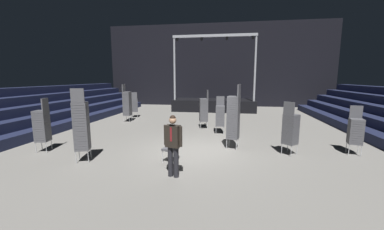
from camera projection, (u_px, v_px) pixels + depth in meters
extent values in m
cube|color=slate|center=(195.00, 151.00, 9.23)|extent=(22.00, 30.00, 0.10)
cube|color=black|center=(217.00, 65.00, 23.21)|extent=(22.00, 0.30, 8.00)
cube|color=#191E38|center=(42.00, 132.00, 11.35)|extent=(0.75, 24.00, 0.45)
cube|color=#191E38|center=(27.00, 122.00, 11.40)|extent=(0.75, 24.00, 0.45)
cube|color=#191E38|center=(12.00, 113.00, 11.45)|extent=(0.75, 24.00, 0.45)
cube|color=black|center=(214.00, 105.00, 20.13)|extent=(6.88, 2.63, 0.96)
cylinder|color=#9EA0A8|center=(174.00, 69.00, 19.12)|extent=(0.16, 0.16, 5.05)
cylinder|color=#9EA0A8|center=(255.00, 69.00, 18.12)|extent=(0.16, 0.16, 5.05)
cube|color=#9EA0A8|center=(214.00, 36.00, 18.22)|extent=(6.58, 0.20, 0.20)
cylinder|color=black|center=(177.00, 40.00, 18.71)|extent=(0.18, 0.18, 0.22)
cylinder|color=black|center=(202.00, 39.00, 18.41)|extent=(0.18, 0.18, 0.22)
cylinder|color=black|center=(227.00, 38.00, 18.10)|extent=(0.18, 0.18, 0.22)
cylinder|color=black|center=(253.00, 38.00, 17.79)|extent=(0.18, 0.18, 0.22)
cylinder|color=black|center=(176.00, 162.00, 6.67)|extent=(0.15, 0.15, 0.88)
cylinder|color=black|center=(171.00, 161.00, 6.74)|extent=(0.15, 0.15, 0.88)
cube|color=silver|center=(172.00, 137.00, 6.53)|extent=(0.20, 0.14, 0.62)
cube|color=black|center=(173.00, 136.00, 6.58)|extent=(0.44, 0.32, 0.62)
cube|color=maroon|center=(171.00, 134.00, 6.47)|extent=(0.06, 0.03, 0.40)
cylinder|color=black|center=(180.00, 137.00, 6.49)|extent=(0.12, 0.12, 0.57)
cylinder|color=black|center=(166.00, 135.00, 6.67)|extent=(0.12, 0.12, 0.57)
sphere|color=tan|center=(173.00, 120.00, 6.51)|extent=(0.21, 0.21, 0.21)
sphere|color=black|center=(173.00, 118.00, 6.50)|extent=(0.17, 0.17, 0.17)
cylinder|color=#B2B5BA|center=(132.00, 114.00, 16.97)|extent=(0.02, 0.02, 0.40)
cylinder|color=#B2B5BA|center=(138.00, 114.00, 17.05)|extent=(0.02, 0.02, 0.40)
cylinder|color=#B2B5BA|center=(132.00, 115.00, 16.61)|extent=(0.02, 0.02, 0.40)
cylinder|color=#B2B5BA|center=(138.00, 115.00, 16.69)|extent=(0.02, 0.02, 0.40)
cube|color=#4C4C51|center=(135.00, 111.00, 16.79)|extent=(0.57, 0.57, 0.08)
cube|color=#4C4C51|center=(135.00, 110.00, 16.78)|extent=(0.57, 0.57, 0.08)
cube|color=#4C4C51|center=(135.00, 109.00, 16.77)|extent=(0.57, 0.57, 0.08)
cube|color=#4C4C51|center=(135.00, 108.00, 16.75)|extent=(0.57, 0.57, 0.08)
cube|color=#4C4C51|center=(135.00, 106.00, 16.74)|extent=(0.57, 0.57, 0.08)
cube|color=#4C4C51|center=(135.00, 105.00, 16.73)|extent=(0.57, 0.57, 0.08)
cube|color=#4C4C51|center=(134.00, 104.00, 16.71)|extent=(0.57, 0.57, 0.08)
cube|color=#4C4C51|center=(134.00, 103.00, 16.70)|extent=(0.57, 0.57, 0.08)
cube|color=#4C4C51|center=(134.00, 102.00, 16.69)|extent=(0.57, 0.57, 0.08)
cube|color=#4C4C51|center=(134.00, 100.00, 16.67)|extent=(0.57, 0.57, 0.08)
cube|color=#4C4C51|center=(134.00, 99.00, 16.66)|extent=(0.57, 0.57, 0.08)
cube|color=#4C4C51|center=(134.00, 96.00, 16.43)|extent=(0.39, 0.19, 0.46)
cylinder|color=#B2B5BA|center=(201.00, 125.00, 12.95)|extent=(0.02, 0.02, 0.40)
cylinder|color=#B2B5BA|center=(200.00, 124.00, 13.33)|extent=(0.02, 0.02, 0.40)
cylinder|color=#B2B5BA|center=(207.00, 125.00, 12.99)|extent=(0.02, 0.02, 0.40)
cylinder|color=#B2B5BA|center=(206.00, 124.00, 13.36)|extent=(0.02, 0.02, 0.40)
cube|color=#4C4C51|center=(204.00, 120.00, 13.12)|extent=(0.54, 0.54, 0.08)
cube|color=#4C4C51|center=(204.00, 119.00, 13.11)|extent=(0.54, 0.54, 0.08)
cube|color=#4C4C51|center=(204.00, 117.00, 13.09)|extent=(0.54, 0.54, 0.08)
cube|color=#4C4C51|center=(204.00, 116.00, 13.08)|extent=(0.54, 0.54, 0.08)
cube|color=#4C4C51|center=(204.00, 114.00, 13.07)|extent=(0.54, 0.54, 0.08)
cube|color=#4C4C51|center=(204.00, 113.00, 13.05)|extent=(0.54, 0.54, 0.08)
cube|color=#4C4C51|center=(204.00, 111.00, 13.04)|extent=(0.54, 0.54, 0.08)
cube|color=#4C4C51|center=(204.00, 110.00, 13.02)|extent=(0.54, 0.54, 0.08)
cube|color=#4C4C51|center=(204.00, 108.00, 13.01)|extent=(0.54, 0.54, 0.08)
cube|color=#4C4C51|center=(204.00, 107.00, 13.00)|extent=(0.54, 0.54, 0.08)
cube|color=#4C4C51|center=(204.00, 105.00, 12.98)|extent=(0.54, 0.54, 0.08)
cube|color=#4C4C51|center=(204.00, 104.00, 12.97)|extent=(0.54, 0.54, 0.08)
cube|color=#4C4C51|center=(204.00, 102.00, 12.96)|extent=(0.54, 0.54, 0.08)
cube|color=#4C4C51|center=(204.00, 101.00, 12.94)|extent=(0.54, 0.54, 0.08)
cube|color=#4C4C51|center=(204.00, 99.00, 12.93)|extent=(0.54, 0.54, 0.08)
cube|color=#4C4C51|center=(207.00, 94.00, 12.91)|extent=(0.15, 0.40, 0.46)
cylinder|color=#B2B5BA|center=(79.00, 154.00, 8.13)|extent=(0.02, 0.02, 0.40)
cylinder|color=#B2B5BA|center=(91.00, 153.00, 8.20)|extent=(0.02, 0.02, 0.40)
cylinder|color=#B2B5BA|center=(76.00, 158.00, 7.76)|extent=(0.02, 0.02, 0.40)
cylinder|color=#B2B5BA|center=(88.00, 157.00, 7.83)|extent=(0.02, 0.02, 0.40)
cube|color=#4C4C51|center=(83.00, 148.00, 7.94)|extent=(0.56, 0.56, 0.08)
cube|color=#4C4C51|center=(83.00, 146.00, 7.93)|extent=(0.56, 0.56, 0.08)
cube|color=#4C4C51|center=(83.00, 144.00, 7.92)|extent=(0.56, 0.56, 0.08)
cube|color=#4C4C51|center=(83.00, 141.00, 7.90)|extent=(0.56, 0.56, 0.08)
cube|color=#4C4C51|center=(82.00, 139.00, 7.89)|extent=(0.56, 0.56, 0.08)
cube|color=#4C4C51|center=(82.00, 136.00, 7.88)|extent=(0.56, 0.56, 0.08)
cube|color=#4C4C51|center=(82.00, 134.00, 7.86)|extent=(0.56, 0.56, 0.08)
cube|color=#4C4C51|center=(82.00, 131.00, 7.85)|extent=(0.56, 0.56, 0.08)
cube|color=#4C4C51|center=(82.00, 129.00, 7.84)|extent=(0.56, 0.56, 0.08)
cube|color=#4C4C51|center=(81.00, 126.00, 7.82)|extent=(0.56, 0.56, 0.08)
cube|color=#4C4C51|center=(81.00, 124.00, 7.81)|extent=(0.56, 0.56, 0.08)
cube|color=#4C4C51|center=(81.00, 121.00, 7.80)|extent=(0.56, 0.56, 0.08)
cube|color=#4C4C51|center=(81.00, 119.00, 7.78)|extent=(0.56, 0.56, 0.08)
cube|color=#4C4C51|center=(81.00, 116.00, 7.77)|extent=(0.56, 0.56, 0.08)
cube|color=#4C4C51|center=(80.00, 114.00, 7.76)|extent=(0.56, 0.56, 0.08)
cube|color=#4C4C51|center=(80.00, 111.00, 7.74)|extent=(0.56, 0.56, 0.08)
cube|color=#4C4C51|center=(80.00, 109.00, 7.73)|extent=(0.56, 0.56, 0.08)
cube|color=#4C4C51|center=(80.00, 106.00, 7.72)|extent=(0.56, 0.56, 0.08)
cube|color=#4C4C51|center=(80.00, 103.00, 7.70)|extent=(0.56, 0.56, 0.08)
cube|color=#4C4C51|center=(77.00, 96.00, 7.47)|extent=(0.40, 0.18, 0.46)
cylinder|color=#B2B5BA|center=(132.00, 118.00, 15.33)|extent=(0.02, 0.02, 0.40)
cylinder|color=#B2B5BA|center=(129.00, 119.00, 14.96)|extent=(0.02, 0.02, 0.40)
cylinder|color=#B2B5BA|center=(126.00, 118.00, 15.39)|extent=(0.02, 0.02, 0.40)
cylinder|color=#B2B5BA|center=(124.00, 119.00, 15.02)|extent=(0.02, 0.02, 0.40)
cube|color=#4C4C51|center=(128.00, 115.00, 15.13)|extent=(0.44, 0.44, 0.08)
cube|color=#4C4C51|center=(128.00, 113.00, 15.12)|extent=(0.44, 0.44, 0.08)
cube|color=#4C4C51|center=(128.00, 112.00, 15.11)|extent=(0.44, 0.44, 0.08)
cube|color=#4C4C51|center=(128.00, 111.00, 15.09)|extent=(0.44, 0.44, 0.08)
cube|color=#4C4C51|center=(127.00, 110.00, 15.08)|extent=(0.44, 0.44, 0.08)
cube|color=#4C4C51|center=(127.00, 108.00, 15.07)|extent=(0.44, 0.44, 0.08)
cube|color=#4C4C51|center=(127.00, 107.00, 15.05)|extent=(0.44, 0.44, 0.08)
cube|color=#4C4C51|center=(127.00, 106.00, 15.04)|extent=(0.44, 0.44, 0.08)
cube|color=#4C4C51|center=(127.00, 104.00, 15.03)|extent=(0.44, 0.44, 0.08)
cube|color=#4C4C51|center=(127.00, 103.00, 15.01)|extent=(0.44, 0.44, 0.08)
cube|color=#4C4C51|center=(127.00, 102.00, 15.00)|extent=(0.44, 0.44, 0.08)
cube|color=#4C4C51|center=(127.00, 100.00, 14.99)|extent=(0.44, 0.44, 0.08)
cube|color=#4C4C51|center=(127.00, 99.00, 14.97)|extent=(0.44, 0.44, 0.08)
cube|color=#4C4C51|center=(127.00, 98.00, 14.96)|extent=(0.44, 0.44, 0.08)
cube|color=#4C4C51|center=(127.00, 96.00, 14.95)|extent=(0.44, 0.44, 0.08)
cube|color=#4C4C51|center=(127.00, 95.00, 14.93)|extent=(0.44, 0.44, 0.08)
cube|color=#4C4C51|center=(127.00, 94.00, 14.92)|extent=(0.44, 0.44, 0.08)
cube|color=#4C4C51|center=(127.00, 92.00, 14.91)|extent=(0.44, 0.44, 0.08)
cube|color=#4C4C51|center=(124.00, 88.00, 14.90)|extent=(0.05, 0.41, 0.46)
cylinder|color=#B2B5BA|center=(227.00, 144.00, 9.34)|extent=(0.02, 0.02, 0.40)
cylinder|color=#B2B5BA|center=(229.00, 142.00, 9.68)|extent=(0.02, 0.02, 0.40)
cylinder|color=#B2B5BA|center=(236.00, 145.00, 9.19)|extent=(0.02, 0.02, 0.40)
cylinder|color=#B2B5BA|center=(238.00, 143.00, 9.53)|extent=(0.02, 0.02, 0.40)
cube|color=#4C4C51|center=(233.00, 138.00, 9.40)|extent=(0.53, 0.53, 0.08)
cube|color=#4C4C51|center=(233.00, 135.00, 9.38)|extent=(0.53, 0.53, 0.08)
cube|color=#4C4C51|center=(233.00, 133.00, 9.37)|extent=(0.53, 0.53, 0.08)
cube|color=#4C4C51|center=(233.00, 131.00, 9.36)|extent=(0.53, 0.53, 0.08)
cube|color=#4C4C51|center=(233.00, 129.00, 9.34)|extent=(0.53, 0.53, 0.08)
cube|color=#4C4C51|center=(233.00, 127.00, 9.33)|extent=(0.53, 0.53, 0.08)
cube|color=#4C4C51|center=(233.00, 125.00, 9.32)|extent=(0.53, 0.53, 0.08)
cube|color=#4C4C51|center=(233.00, 123.00, 9.30)|extent=(0.53, 0.53, 0.08)
cube|color=#4C4C51|center=(233.00, 121.00, 9.29)|extent=(0.53, 0.53, 0.08)
cube|color=#4C4C51|center=(233.00, 119.00, 9.28)|extent=(0.53, 0.53, 0.08)
cube|color=#4C4C51|center=(233.00, 117.00, 9.26)|extent=(0.53, 0.53, 0.08)
cube|color=#4C4C51|center=(233.00, 114.00, 9.25)|extent=(0.53, 0.53, 0.08)
cube|color=#4C4C51|center=(233.00, 112.00, 9.24)|extent=(0.53, 0.53, 0.08)
cube|color=#4C4C51|center=(233.00, 110.00, 9.22)|extent=(0.53, 0.53, 0.08)
cube|color=#4C4C51|center=(234.00, 108.00, 9.21)|extent=(0.53, 0.53, 0.08)
cube|color=#4C4C51|center=(234.00, 106.00, 9.20)|extent=(0.53, 0.53, 0.08)
cube|color=#4C4C51|center=(234.00, 104.00, 9.18)|extent=(0.53, 0.53, 0.08)
cube|color=#4C4C51|center=(234.00, 102.00, 9.17)|extent=(0.53, 0.53, 0.08)
cube|color=#4C4C51|center=(234.00, 99.00, 9.16)|extent=(0.53, 0.53, 0.08)
cube|color=#4C4C51|center=(234.00, 97.00, 9.14)|extent=(0.53, 0.53, 0.08)
cube|color=#4C4C51|center=(239.00, 90.00, 9.02)|extent=(0.15, 0.40, 0.46)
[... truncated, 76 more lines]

